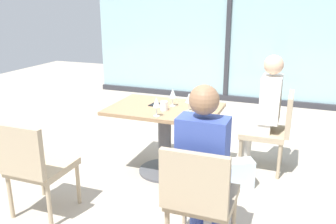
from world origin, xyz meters
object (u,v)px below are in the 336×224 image
Objects in this scene: person_front_right at (204,161)px; wine_glass_2 at (156,103)px; wine_glass_0 at (173,94)px; cell_phone_on_table at (154,104)px; dining_table_main at (165,127)px; chair_front_right at (199,195)px; person_far_right at (264,108)px; wine_glass_3 at (195,93)px; wine_glass_1 at (189,98)px; chair_front_left at (34,163)px; handbag_0 at (238,173)px; coffee_cup at (164,106)px; chair_far_right at (273,127)px.

wine_glass_2 is (-0.67, 0.75, 0.16)m from person_front_right.
wine_glass_0 reaches higher than cell_phone_on_table.
dining_table_main is 1.36m from chair_front_right.
wine_glass_3 is at bearing -158.71° from person_far_right.
person_front_right is 1.11m from wine_glass_1.
person_far_right reaches higher than wine_glass_2.
person_front_right reaches higher than chair_front_left.
person_front_right is (1.41, 0.11, 0.20)m from chair_front_left.
wine_glass_3 is 0.62× the size of handbag_0.
wine_glass_2 is at bearing 170.19° from handbag_0.
wine_glass_3 is (0.98, 1.36, 0.37)m from chair_front_left.
handbag_0 is at bearing -9.64° from wine_glass_0.
chair_front_right is 1.00× the size of chair_front_left.
person_far_right is 1.53m from person_front_right.
coffee_cup is (-0.68, 1.07, 0.28)m from chair_front_right.
wine_glass_2 is at bearing -143.37° from chair_far_right.
chair_front_left is 1.91m from handbag_0.
wine_glass_2 reaches higher than cell_phone_on_table.
chair_far_right is at bearing 0.00° from person_far_right.
handbag_0 is at bearing 85.31° from chair_front_right.
chair_far_right is 9.67× the size of coffee_cup.
person_far_right reaches higher than handbag_0.
dining_table_main is 1.36m from chair_front_left.
coffee_cup is 1.00m from handbag_0.
chair_front_right is 4.70× the size of wine_glass_1.
chair_front_right is at bearing -102.38° from chair_far_right.
dining_table_main is 6.07× the size of wine_glass_2.
cell_phone_on_table is 0.48× the size of handbag_0.
cell_phone_on_table is at bearing 124.71° from chair_front_right.
wine_glass_1 reaches higher than dining_table_main.
wine_glass_0 and wine_glass_3 have the same top height.
wine_glass_2 is (-0.02, -0.38, 0.00)m from wine_glass_0.
chair_front_right is 1.41m from chair_front_left.
chair_front_right is at bearing -62.53° from wine_glass_0.
chair_front_left is at bearing -107.46° from cell_phone_on_table.
coffee_cup is at bearing 155.10° from handbag_0.
wine_glass_1 is at bearing -5.23° from cell_phone_on_table.
wine_glass_2 is 2.06× the size of coffee_cup.
chair_front_right is (0.71, -1.17, -0.02)m from dining_table_main.
chair_far_right is (1.06, 0.46, -0.02)m from dining_table_main.
chair_front_right is at bearing -68.99° from wine_glass_1.
chair_far_right is 1.00m from wine_glass_1.
wine_glass_2 is at bearing 131.77° from person_front_right.
chair_far_right is 0.91m from wine_glass_3.
wine_glass_1 reaches higher than chair_front_left.
wine_glass_2 is (-1.03, -0.76, 0.37)m from chair_far_right.
cell_phone_on_table is at bearing -159.66° from person_far_right.
person_far_right is at bearing 80.73° from person_front_right.
wine_glass_0 is at bearing 151.21° from wine_glass_1.
handbag_0 is at bearing -117.61° from chair_far_right.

